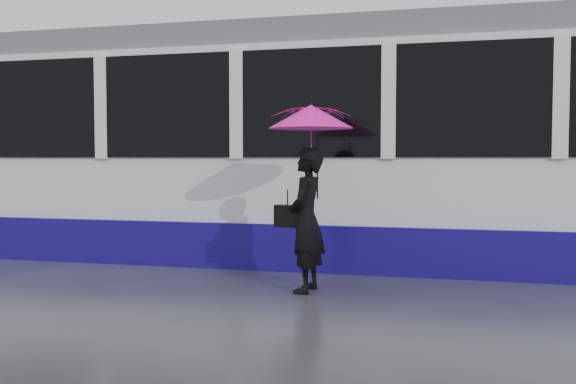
# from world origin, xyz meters

# --- Properties ---
(ground) EXTENTS (90.00, 90.00, 0.00)m
(ground) POSITION_xyz_m (0.00, 0.00, 0.00)
(ground) COLOR #28282D
(ground) RESTS_ON ground
(rails) EXTENTS (34.00, 1.51, 0.02)m
(rails) POSITION_xyz_m (0.00, 2.50, 0.01)
(rails) COLOR #3F3D38
(rails) RESTS_ON ground
(tram) EXTENTS (26.00, 2.56, 3.35)m
(tram) POSITION_xyz_m (-2.15, 2.50, 1.64)
(tram) COLOR white
(tram) RESTS_ON ground
(woman) EXTENTS (0.42, 0.61, 1.61)m
(woman) POSITION_xyz_m (0.57, 0.08, 0.80)
(woman) COLOR black
(woman) RESTS_ON ground
(umbrella) EXTENTS (0.99, 0.99, 1.08)m
(umbrella) POSITION_xyz_m (0.62, 0.08, 1.76)
(umbrella) COLOR #E91392
(umbrella) RESTS_ON ground
(handbag) EXTENTS (0.29, 0.14, 0.43)m
(handbag) POSITION_xyz_m (0.35, 0.10, 0.84)
(handbag) COLOR black
(handbag) RESTS_ON ground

